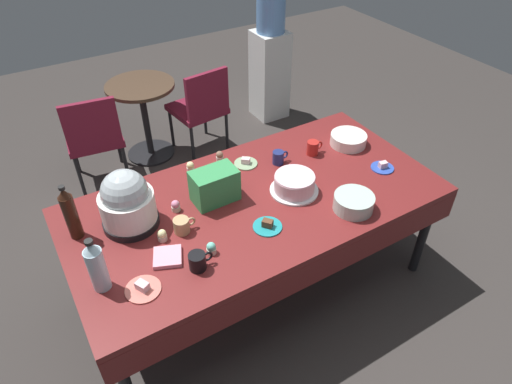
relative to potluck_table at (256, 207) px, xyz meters
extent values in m
plane|color=#383330|center=(0.00, 0.00, -0.69)|extent=(9.00, 9.00, 0.00)
cube|color=maroon|center=(0.00, 0.00, 0.04)|extent=(2.20, 1.10, 0.04)
cylinder|color=black|center=(-1.02, -0.47, -0.33)|extent=(0.06, 0.06, 0.71)
cylinder|color=black|center=(1.02, -0.47, -0.33)|extent=(0.06, 0.06, 0.71)
cylinder|color=black|center=(-1.02, 0.47, -0.33)|extent=(0.06, 0.06, 0.71)
cylinder|color=black|center=(1.02, 0.47, -0.33)|extent=(0.06, 0.06, 0.71)
cube|color=maroon|center=(0.00, -0.55, -0.07)|extent=(2.20, 0.01, 0.18)
cube|color=maroon|center=(0.00, 0.55, -0.07)|extent=(2.20, 0.01, 0.18)
cylinder|color=silver|center=(0.23, -0.06, 0.07)|extent=(0.29, 0.29, 0.01)
cylinder|color=beige|center=(0.23, -0.06, 0.12)|extent=(0.24, 0.24, 0.09)
cylinder|color=silver|center=(0.23, -0.06, 0.17)|extent=(0.24, 0.24, 0.01)
cylinder|color=black|center=(-0.70, 0.17, 0.08)|extent=(0.31, 0.31, 0.04)
cylinder|color=white|center=(-0.70, 0.17, 0.18)|extent=(0.29, 0.29, 0.16)
sphere|color=#B2BCC1|center=(-0.70, 0.17, 0.28)|extent=(0.25, 0.25, 0.25)
cylinder|color=#B2C6BC|center=(0.43, -0.36, 0.11)|extent=(0.23, 0.23, 0.09)
cylinder|color=silver|center=(0.84, 0.18, 0.10)|extent=(0.25, 0.25, 0.08)
cylinder|color=teal|center=(-0.07, -0.24, 0.07)|extent=(0.16, 0.16, 0.01)
cube|color=brown|center=(-0.07, -0.24, 0.09)|extent=(0.07, 0.07, 0.04)
cylinder|color=#8CA87F|center=(0.12, 0.33, 0.07)|extent=(0.15, 0.15, 0.01)
cube|color=beige|center=(0.12, 0.33, 0.09)|extent=(0.06, 0.06, 0.04)
cylinder|color=#E07266|center=(-0.80, -0.30, 0.07)|extent=(0.17, 0.17, 0.01)
cube|color=beige|center=(-0.80, -0.30, 0.09)|extent=(0.06, 0.07, 0.04)
cylinder|color=#2D4CB2|center=(0.85, -0.16, 0.07)|extent=(0.15, 0.15, 0.01)
cube|color=beige|center=(0.85, -0.16, 0.09)|extent=(0.06, 0.04, 0.04)
cylinder|color=beige|center=(-0.42, -0.25, 0.08)|extent=(0.05, 0.05, 0.03)
sphere|color=#6BC6B2|center=(-0.42, -0.25, 0.11)|extent=(0.05, 0.05, 0.05)
cylinder|color=beige|center=(-0.60, -0.04, 0.08)|extent=(0.05, 0.05, 0.03)
sphere|color=beige|center=(-0.60, -0.04, 0.11)|extent=(0.05, 0.05, 0.05)
cylinder|color=beige|center=(-0.44, 0.15, 0.08)|extent=(0.05, 0.05, 0.03)
sphere|color=pink|center=(-0.44, 0.15, 0.11)|extent=(0.05, 0.05, 0.05)
cylinder|color=beige|center=(-0.21, 0.45, 0.08)|extent=(0.05, 0.05, 0.03)
sphere|color=beige|center=(-0.21, 0.45, 0.11)|extent=(0.05, 0.05, 0.05)
cylinder|color=beige|center=(0.00, 0.46, 0.08)|extent=(0.05, 0.05, 0.03)
sphere|color=brown|center=(0.00, 0.46, 0.11)|extent=(0.05, 0.05, 0.05)
cylinder|color=#33190F|center=(-0.98, 0.23, 0.20)|extent=(0.07, 0.07, 0.27)
cone|color=#33190F|center=(-0.98, 0.23, 0.35)|extent=(0.06, 0.06, 0.05)
cylinder|color=black|center=(-0.98, 0.23, 0.39)|extent=(0.03, 0.03, 0.02)
cylinder|color=silver|center=(-0.96, -0.18, 0.18)|extent=(0.08, 0.08, 0.24)
cone|color=silver|center=(-0.96, -0.18, 0.32)|extent=(0.08, 0.08, 0.05)
cylinder|color=black|center=(-0.96, -0.18, 0.36)|extent=(0.04, 0.04, 0.02)
cylinder|color=#B2231E|center=(0.56, 0.21, 0.11)|extent=(0.08, 0.08, 0.09)
torus|color=#B2231E|center=(0.61, 0.21, 0.11)|extent=(0.06, 0.01, 0.06)
cylinder|color=tan|center=(-0.48, -0.03, 0.10)|extent=(0.09, 0.09, 0.08)
torus|color=tan|center=(-0.43, -0.03, 0.11)|extent=(0.05, 0.01, 0.05)
cylinder|color=navy|center=(0.31, 0.24, 0.11)|extent=(0.07, 0.07, 0.09)
torus|color=navy|center=(0.36, 0.24, 0.11)|extent=(0.06, 0.01, 0.06)
cylinder|color=black|center=(-0.52, -0.31, 0.11)|extent=(0.09, 0.09, 0.09)
torus|color=black|center=(-0.47, -0.31, 0.11)|extent=(0.06, 0.01, 0.06)
cube|color=#338C4C|center=(-0.21, 0.12, 0.16)|extent=(0.26, 0.16, 0.20)
cube|color=pink|center=(-0.63, -0.18, 0.07)|extent=(0.18, 0.18, 0.02)
cube|color=maroon|center=(-0.55, 1.72, -0.26)|extent=(0.49, 0.49, 0.05)
cube|color=maroon|center=(-0.57, 1.52, -0.04)|extent=(0.42, 0.09, 0.40)
cylinder|color=black|center=(-0.34, 1.88, -0.49)|extent=(0.03, 0.03, 0.40)
cylinder|color=black|center=(-0.71, 1.93, -0.49)|extent=(0.03, 0.03, 0.40)
cylinder|color=black|center=(-0.39, 1.51, -0.49)|extent=(0.03, 0.03, 0.40)
cylinder|color=black|center=(-0.76, 1.55, -0.49)|extent=(0.03, 0.03, 0.40)
cube|color=maroon|center=(0.40, 1.72, -0.26)|extent=(0.49, 0.49, 0.05)
cube|color=maroon|center=(0.42, 1.52, -0.04)|extent=(0.42, 0.09, 0.40)
cylinder|color=black|center=(0.56, 1.93, -0.49)|extent=(0.03, 0.03, 0.40)
cylinder|color=black|center=(0.19, 1.88, -0.49)|extent=(0.03, 0.03, 0.40)
cylinder|color=black|center=(0.61, 1.55, -0.49)|extent=(0.03, 0.03, 0.40)
cylinder|color=black|center=(0.24, 1.51, -0.49)|extent=(0.03, 0.03, 0.40)
cylinder|color=#473323|center=(-0.05, 1.87, 0.02)|extent=(0.60, 0.60, 0.03)
cylinder|color=black|center=(-0.05, 1.87, -0.33)|extent=(0.06, 0.06, 0.67)
cylinder|color=black|center=(-0.05, 1.87, -0.68)|extent=(0.44, 0.44, 0.02)
cube|color=silver|center=(1.33, 1.94, -0.24)|extent=(0.32, 0.32, 0.90)
cylinder|color=#6699D8|center=(1.33, 1.94, 0.38)|extent=(0.28, 0.28, 0.34)
camera|label=1|loc=(-1.05, -1.75, 1.77)|focal=31.83mm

